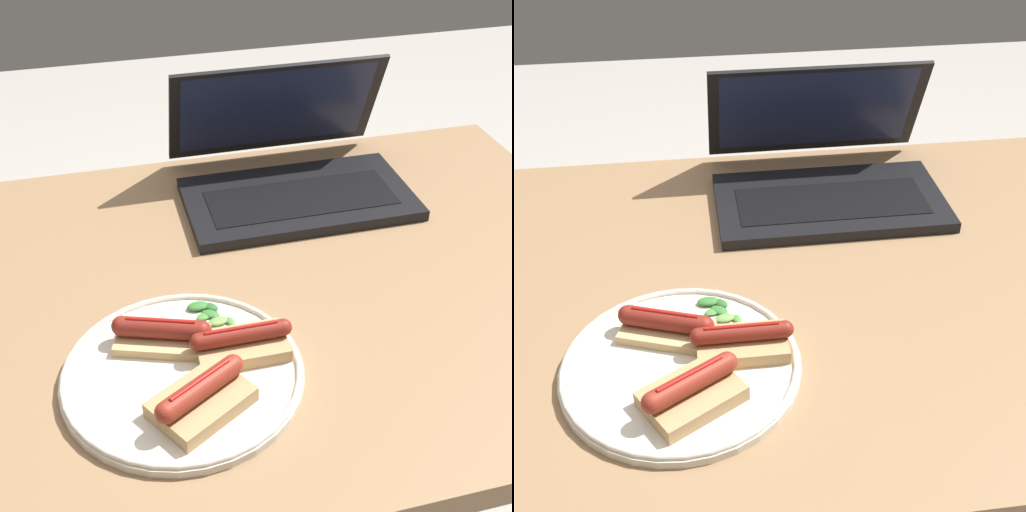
{
  "view_description": "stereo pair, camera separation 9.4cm",
  "coord_description": "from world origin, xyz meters",
  "views": [
    {
      "loc": [
        -0.23,
        -0.76,
        1.36
      ],
      "look_at": [
        -0.04,
        -0.02,
        0.81
      ],
      "focal_mm": 50.0,
      "sensor_mm": 36.0,
      "label": 1
    },
    {
      "loc": [
        -0.14,
        -0.78,
        1.36
      ],
      "look_at": [
        -0.04,
        -0.02,
        0.81
      ],
      "focal_mm": 50.0,
      "sensor_mm": 36.0,
      "label": 2
    }
  ],
  "objects": [
    {
      "name": "sausage_toast_right",
      "position": [
        -0.09,
        -0.14,
        0.78
      ],
      "size": [
        0.13,
        0.06,
        0.04
      ],
      "rotation": [
        0.0,
        0.0,
        6.28
      ],
      "color": "tan",
      "rests_on": "plate"
    },
    {
      "name": "salad_pile",
      "position": [
        -0.12,
        -0.07,
        0.77
      ],
      "size": [
        0.07,
        0.07,
        0.01
      ],
      "color": "#2D662D",
      "rests_on": "plate"
    },
    {
      "name": "desk",
      "position": [
        0.0,
        0.0,
        0.65
      ],
      "size": [
        1.04,
        0.77,
        0.75
      ],
      "color": "#93704C",
      "rests_on": "ground_plane"
    },
    {
      "name": "sausage_toast_middle",
      "position": [
        -0.18,
        -0.1,
        0.78
      ],
      "size": [
        0.13,
        0.09,
        0.04
      ],
      "rotation": [
        0.0,
        0.0,
        2.8
      ],
      "color": "tan",
      "rests_on": "plate"
    },
    {
      "name": "sausage_toast_left",
      "position": [
        -0.15,
        -0.22,
        0.78
      ],
      "size": [
        0.13,
        0.12,
        0.05
      ],
      "rotation": [
        0.0,
        0.0,
        0.54
      ],
      "color": "tan",
      "rests_on": "plate"
    },
    {
      "name": "laptop",
      "position": [
        0.09,
        0.23,
        0.79
      ],
      "size": [
        0.37,
        0.29,
        0.2
      ],
      "color": "black",
      "rests_on": "desk"
    },
    {
      "name": "plate",
      "position": [
        -0.16,
        -0.16,
        0.76
      ],
      "size": [
        0.29,
        0.29,
        0.02
      ],
      "color": "silver",
      "rests_on": "desk"
    }
  ]
}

